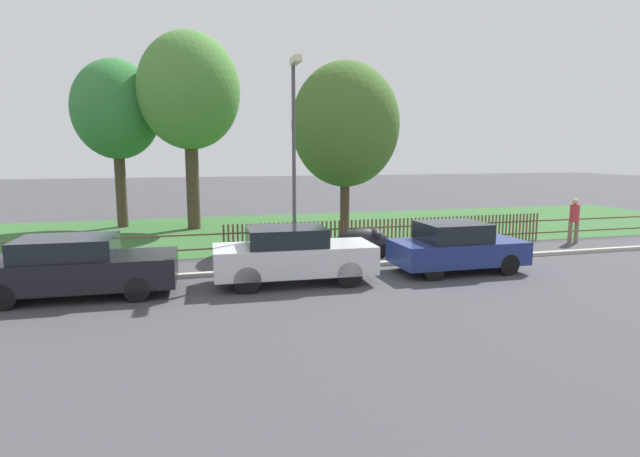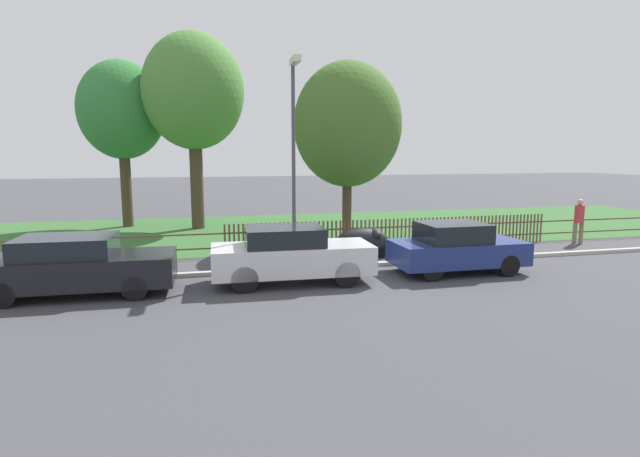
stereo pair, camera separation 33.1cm
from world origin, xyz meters
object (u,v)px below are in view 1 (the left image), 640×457
object	(u,v)px
parked_car_navy_estate	(456,247)
tree_behind_motorcycle	(189,92)
tree_nearest_kerb	(116,111)
parked_car_black_saloon	(293,255)
covered_motorcycle	(363,240)
pedestrian_near_fence	(574,218)
tree_mid_park	(345,125)
street_lamp	(295,140)
parked_car_silver_hatchback	(76,267)

from	to	relation	value
parked_car_navy_estate	tree_behind_motorcycle	size ratio (longest dim) A/B	0.44
tree_nearest_kerb	parked_car_black_saloon	bearing A→B (deg)	-65.21
covered_motorcycle	pedestrian_near_fence	bearing A→B (deg)	6.01
tree_nearest_kerb	tree_mid_park	bearing A→B (deg)	-36.25
parked_car_black_saloon	parked_car_navy_estate	world-z (taller)	parked_car_black_saloon
tree_behind_motorcycle	street_lamp	size ratio (longest dim) A/B	1.42
covered_motorcycle	parked_car_silver_hatchback	bearing A→B (deg)	-162.37
parked_car_black_saloon	pedestrian_near_fence	bearing A→B (deg)	16.94
parked_car_navy_estate	covered_motorcycle	world-z (taller)	parked_car_navy_estate
parked_car_silver_hatchback	street_lamp	distance (m)	6.66
parked_car_black_saloon	pedestrian_near_fence	distance (m)	12.02
parked_car_silver_hatchback	parked_car_navy_estate	distance (m)	10.10
tree_nearest_kerb	tree_mid_park	size ratio (longest dim) A/B	1.11
tree_nearest_kerb	tree_behind_motorcycle	bearing A→B (deg)	-23.82
covered_motorcycle	street_lamp	distance (m)	4.03
pedestrian_near_fence	parked_car_silver_hatchback	bearing A→B (deg)	-156.58
parked_car_black_saloon	street_lamp	size ratio (longest dim) A/B	0.70
parked_car_black_saloon	covered_motorcycle	world-z (taller)	parked_car_black_saloon
parked_car_black_saloon	covered_motorcycle	xyz separation A→B (m)	(2.85, 2.42, -0.15)
tree_nearest_kerb	pedestrian_near_fence	distance (m)	19.81
parked_car_silver_hatchback	tree_mid_park	distance (m)	10.73
parked_car_black_saloon	tree_behind_motorcycle	bearing A→B (deg)	104.71
tree_mid_park	street_lamp	bearing A→B (deg)	-126.09
parked_car_black_saloon	covered_motorcycle	size ratio (longest dim) A/B	2.25
tree_behind_motorcycle	tree_mid_park	xyz separation A→B (m)	(5.56, -5.01, -1.60)
street_lamp	parked_car_silver_hatchback	bearing A→B (deg)	-164.35
parked_car_silver_hatchback	tree_behind_motorcycle	xyz separation A→B (m)	(2.92, 10.42, 5.32)
parked_car_silver_hatchback	pedestrian_near_fence	bearing A→B (deg)	11.51
parked_car_navy_estate	covered_motorcycle	size ratio (longest dim) A/B	1.99
covered_motorcycle	street_lamp	size ratio (longest dim) A/B	0.31
parked_car_black_saloon	pedestrian_near_fence	world-z (taller)	pedestrian_near_fence
parked_car_black_saloon	parked_car_navy_estate	bearing A→B (deg)	2.67
parked_car_black_saloon	tree_mid_park	distance (m)	7.40
parked_car_black_saloon	covered_motorcycle	distance (m)	3.74
covered_motorcycle	tree_mid_park	bearing A→B (deg)	85.02
tree_behind_motorcycle	pedestrian_near_fence	bearing A→B (deg)	-28.28
tree_mid_park	pedestrian_near_fence	xyz separation A→B (m)	(8.39, -2.50, -3.49)
parked_car_navy_estate	tree_mid_park	xyz separation A→B (m)	(-1.61, 5.51, 3.73)
tree_behind_motorcycle	street_lamp	xyz separation A→B (m)	(2.78, -8.83, -2.27)
parked_car_silver_hatchback	tree_behind_motorcycle	bearing A→B (deg)	76.06
parked_car_silver_hatchback	tree_nearest_kerb	bearing A→B (deg)	93.04
parked_car_black_saloon	street_lamp	distance (m)	3.50
tree_behind_motorcycle	parked_car_navy_estate	bearing A→B (deg)	-55.70
tree_nearest_kerb	pedestrian_near_fence	bearing A→B (deg)	-27.48
tree_behind_motorcycle	covered_motorcycle	bearing A→B (deg)	-57.49
parked_car_silver_hatchback	parked_car_navy_estate	world-z (taller)	same
parked_car_silver_hatchback	tree_behind_motorcycle	size ratio (longest dim) A/B	0.53
parked_car_navy_estate	tree_behind_motorcycle	world-z (taller)	tree_behind_motorcycle
parked_car_navy_estate	tree_behind_motorcycle	bearing A→B (deg)	124.35
covered_motorcycle	tree_mid_park	xyz separation A→B (m)	(0.38, 3.13, 3.83)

